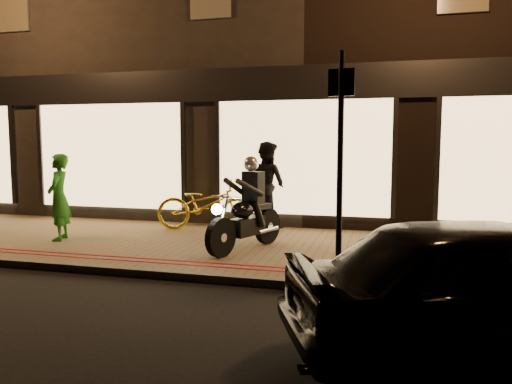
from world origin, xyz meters
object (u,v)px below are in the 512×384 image
Objects in this scene: sign_post at (340,154)px; parked_car at (502,287)px; bicycle_gold at (205,205)px; person_green at (59,197)px; motorcycle at (247,214)px.

parked_car is (1.64, -1.80, -1.13)m from sign_post.
parked_car reaches higher than bicycle_gold.
bicycle_gold is (-3.06, 3.05, -1.16)m from sign_post.
bicycle_gold is at bearing 108.97° from person_green.
sign_post reaches higher than motorcycle.
person_green reaches higher than parked_car.
motorcycle is 4.64m from parked_car.
sign_post is (1.69, -1.44, 1.06)m from motorcycle.
parked_car is (3.32, -3.24, -0.07)m from motorcycle.
parked_car is (6.93, -3.13, -0.25)m from person_green.
motorcycle is 0.62× the size of sign_post.
sign_post is 0.76× the size of parked_car.
person_green is at bearing 42.54° from parked_car.
sign_post is 5.52m from person_green.
sign_post is 1.51× the size of bicycle_gold.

